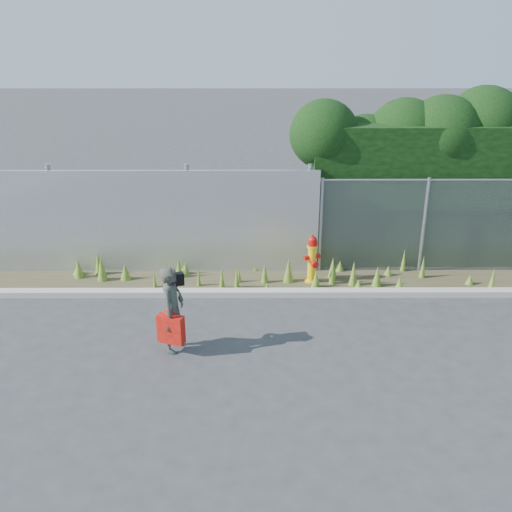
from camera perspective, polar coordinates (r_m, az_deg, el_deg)
name	(u,v)px	position (r m, az deg, el deg)	size (l,w,h in m)	color
ground	(274,344)	(9.57, 1.84, -8.75)	(80.00, 80.00, 0.00)	#353537
curb	(271,293)	(11.12, 1.54, -3.70)	(16.00, 0.22, 0.12)	#B0A99F
weed_strip	(261,274)	(11.69, 0.51, -1.86)	(16.00, 1.36, 0.55)	#413A25
corrugated_fence	(114,222)	(12.19, -14.03, 3.30)	(8.50, 0.21, 2.30)	#ACAFB3
chainlink_fence	(474,225)	(12.71, 20.98, 2.89)	(6.50, 0.07, 2.05)	gray
hedge	(472,166)	(13.42, 20.81, 8.37)	(7.79, 2.02, 3.74)	black
fire_hydrant	(312,260)	(11.54, 5.61, -0.40)	(0.35, 0.31, 1.03)	yellow
woman	(173,309)	(9.17, -8.33, -5.30)	(0.53, 0.35, 1.45)	#0E5E4C
red_tote_bag	(171,329)	(9.17, -8.50, -7.24)	(0.43, 0.16, 0.56)	#A2090D
black_shoulder_bag	(175,279)	(9.08, -8.08, -2.33)	(0.27, 0.11, 0.20)	black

